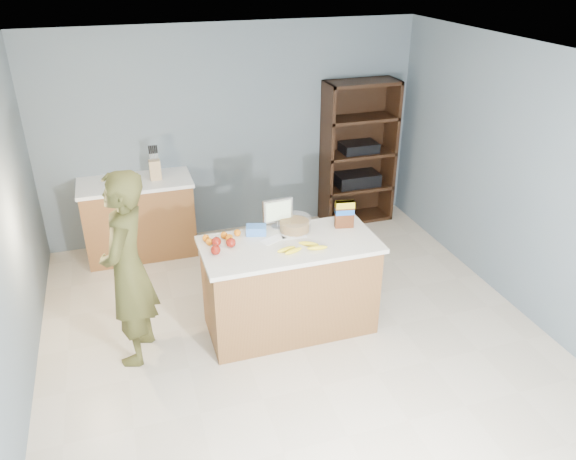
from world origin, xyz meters
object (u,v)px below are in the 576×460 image
object	(u,v)px
counter_peninsula	(290,289)
person	(128,270)
cereal_box	(345,212)
tv	(278,212)
shelving_unit	(357,155)

from	to	relation	value
counter_peninsula	person	distance (m)	1.46
person	cereal_box	bearing A→B (deg)	112.23
cereal_box	tv	bearing A→B (deg)	162.43
shelving_unit	person	world-z (taller)	shelving_unit
person	tv	size ratio (longest dim) A/B	6.09
shelving_unit	person	distance (m)	3.56
counter_peninsula	shelving_unit	world-z (taller)	shelving_unit
tv	cereal_box	bearing A→B (deg)	-17.57
shelving_unit	cereal_box	bearing A→B (deg)	-117.10
tv	counter_peninsula	bearing A→B (deg)	-88.04
counter_peninsula	shelving_unit	bearing A→B (deg)	52.89
person	tv	xyz separation A→B (m)	(1.37, 0.29, 0.20)
person	cereal_box	size ratio (longest dim) A/B	6.67
tv	cereal_box	distance (m)	0.61
counter_peninsula	cereal_box	xyz separation A→B (m)	(0.57, 0.14, 0.63)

